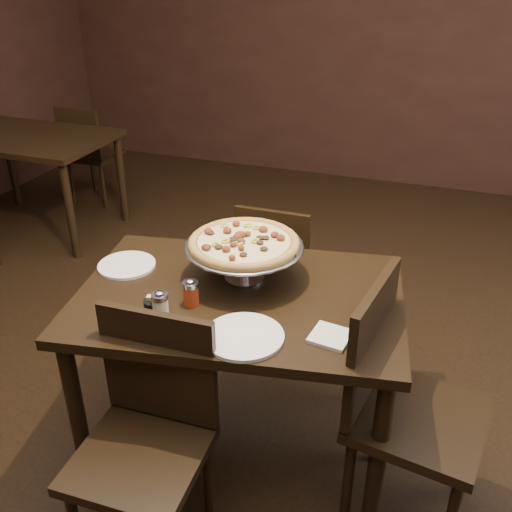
% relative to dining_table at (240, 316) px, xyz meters
% --- Properties ---
extents(room, '(6.04, 7.04, 2.84)m').
position_rel_dining_table_xyz_m(room, '(0.03, -0.00, 0.74)').
color(room, black).
rests_on(room, ground).
extents(dining_table, '(1.34, 1.01, 0.76)m').
position_rel_dining_table_xyz_m(dining_table, '(0.00, 0.00, 0.00)').
color(dining_table, black).
rests_on(dining_table, ground).
extents(background_table, '(1.17, 0.78, 0.73)m').
position_rel_dining_table_xyz_m(background_table, '(-2.23, 1.56, -0.03)').
color(background_table, black).
rests_on(background_table, ground).
extents(pizza_stand, '(0.46, 0.46, 0.19)m').
position_rel_dining_table_xyz_m(pizza_stand, '(-0.02, 0.11, 0.26)').
color(pizza_stand, '#B1B0B7').
rests_on(pizza_stand, dining_table).
extents(parmesan_shaker, '(0.06, 0.06, 0.10)m').
position_rel_dining_table_xyz_m(parmesan_shaker, '(-0.20, -0.24, 0.15)').
color(parmesan_shaker, beige).
rests_on(parmesan_shaker, dining_table).
extents(pepper_flake_shaker, '(0.06, 0.06, 0.11)m').
position_rel_dining_table_xyz_m(pepper_flake_shaker, '(-0.14, -0.13, 0.15)').
color(pepper_flake_shaker, maroon).
rests_on(pepper_flake_shaker, dining_table).
extents(packet_caddy, '(0.08, 0.08, 0.06)m').
position_rel_dining_table_xyz_m(packet_caddy, '(-0.24, -0.21, 0.13)').
color(packet_caddy, black).
rests_on(packet_caddy, dining_table).
extents(napkin_stack, '(0.14, 0.14, 0.01)m').
position_rel_dining_table_xyz_m(napkin_stack, '(0.39, -0.16, 0.11)').
color(napkin_stack, white).
rests_on(napkin_stack, dining_table).
extents(plate_left, '(0.23, 0.23, 0.01)m').
position_rel_dining_table_xyz_m(plate_left, '(-0.51, 0.04, 0.11)').
color(plate_left, white).
rests_on(plate_left, dining_table).
extents(plate_near, '(0.27, 0.27, 0.01)m').
position_rel_dining_table_xyz_m(plate_near, '(0.12, -0.26, 0.11)').
color(plate_near, white).
rests_on(plate_near, dining_table).
extents(serving_spatula, '(0.16, 0.16, 0.02)m').
position_rel_dining_table_xyz_m(serving_spatula, '(0.15, 0.04, 0.25)').
color(serving_spatula, '#B1B0B7').
rests_on(serving_spatula, pizza_stand).
extents(chair_far, '(0.38, 0.38, 0.81)m').
position_rel_dining_table_xyz_m(chair_far, '(-0.09, 0.79, -0.22)').
color(chair_far, black).
rests_on(chair_far, ground).
extents(chair_near, '(0.42, 0.42, 0.88)m').
position_rel_dining_table_xyz_m(chair_near, '(-0.14, -0.50, -0.18)').
color(chair_near, black).
rests_on(chair_near, ground).
extents(chair_side, '(0.50, 0.50, 0.95)m').
position_rel_dining_table_xyz_m(chair_side, '(0.64, -0.09, -0.15)').
color(chair_side, black).
rests_on(chair_side, ground).
extents(bg_chair_far, '(0.38, 0.38, 0.82)m').
position_rel_dining_table_xyz_m(bg_chair_far, '(-2.15, 2.14, -0.21)').
color(bg_chair_far, black).
rests_on(bg_chair_far, ground).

